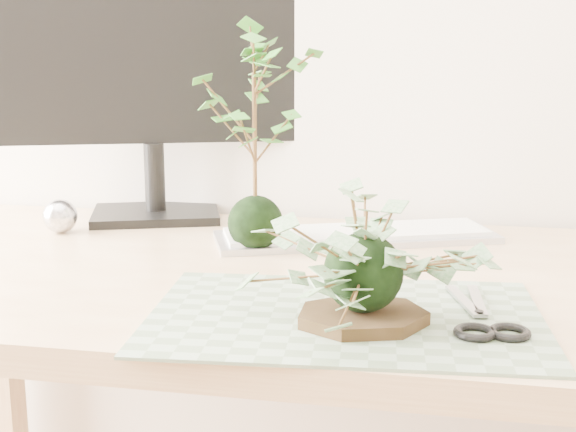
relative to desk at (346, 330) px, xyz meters
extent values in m
cube|color=#CEB085|center=(0.00, 0.00, 0.07)|extent=(1.60, 0.70, 0.04)
cube|color=#CEB085|center=(-0.74, 0.29, -0.30)|extent=(0.06, 0.06, 0.70)
cube|color=#576C50|center=(0.02, -0.19, 0.09)|extent=(0.50, 0.35, 0.00)
cylinder|color=black|center=(0.04, -0.22, 0.10)|extent=(0.20, 0.20, 0.01)
sphere|color=black|center=(0.04, -0.22, 0.15)|extent=(0.09, 0.09, 0.09)
sphere|color=black|center=(-0.16, 0.10, 0.13)|extent=(0.09, 0.09, 0.09)
cylinder|color=#4C3318|center=(-0.16, 0.10, 0.26)|extent=(0.01, 0.01, 0.22)
cube|color=#AFAFBA|center=(-0.01, 0.19, 0.09)|extent=(0.49, 0.30, 0.01)
cube|color=white|center=(-0.01, 0.19, 0.10)|extent=(0.45, 0.26, 0.01)
cube|color=black|center=(-0.40, 0.29, 0.10)|extent=(0.27, 0.24, 0.02)
cylinder|color=black|center=(-0.40, 0.29, 0.17)|extent=(0.04, 0.04, 0.13)
cube|color=black|center=(-0.40, 0.30, 0.41)|extent=(0.56, 0.22, 0.37)
sphere|color=silver|center=(-0.52, 0.15, 0.12)|extent=(0.06, 0.06, 0.06)
cube|color=gray|center=(0.17, -0.12, 0.09)|extent=(0.05, 0.12, 0.00)
cube|color=gray|center=(0.19, -0.12, 0.09)|extent=(0.02, 0.12, 0.00)
torus|color=black|center=(0.16, -0.23, 0.10)|extent=(0.06, 0.06, 0.01)
torus|color=black|center=(0.20, -0.23, 0.10)|extent=(0.06, 0.06, 0.01)
camera|label=1|loc=(0.13, -1.11, 0.42)|focal=50.00mm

